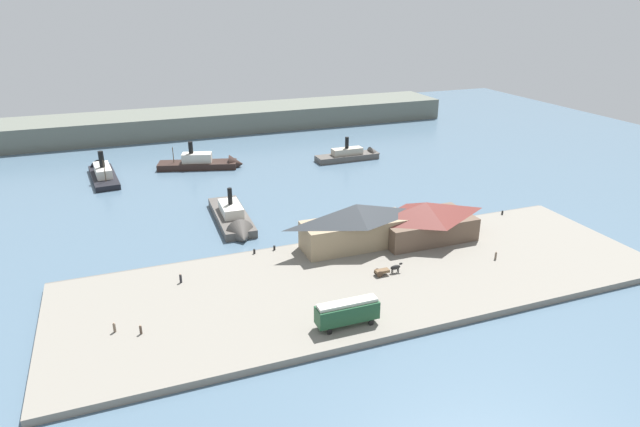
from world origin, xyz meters
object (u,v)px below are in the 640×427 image
object	(u,v)px
mooring_post_center_east	(274,248)
mooring_post_west	(502,213)
ferry_approaching_west	(234,221)
ferry_departing_north	(208,163)
street_tram	(347,311)
horse_cart	(388,269)
pedestrian_standing_center	(141,330)
pedestrian_near_east_shed	(114,328)
pedestrian_walking_west	(181,278)
ferry_outer_harbor	(102,172)
ferry_shed_west_terminal	(356,225)
ferry_moored_east	(354,155)
ferry_shed_central_terminal	(425,220)
mooring_post_center_west	(254,251)
pedestrian_near_west_shed	(496,256)

from	to	relation	value
mooring_post_center_east	mooring_post_west	distance (m)	55.25
ferry_approaching_west	ferry_departing_north	size ratio (longest dim) A/B	1.00
street_tram	horse_cart	xyz separation A→B (m)	(13.69, 12.76, -1.54)
pedestrian_standing_center	pedestrian_near_east_shed	xyz separation A→B (m)	(-3.69, 1.96, 0.04)
pedestrian_walking_west	ferry_outer_harbor	world-z (taller)	ferry_outer_harbor
ferry_shed_west_terminal	pedestrian_standing_center	world-z (taller)	ferry_shed_west_terminal
pedestrian_standing_center	ferry_moored_east	size ratio (longest dim) A/B	0.07
pedestrian_near_east_shed	ferry_moored_east	bearing A→B (deg)	46.06
ferry_shed_west_terminal	ferry_departing_north	bearing A→B (deg)	104.21
ferry_shed_west_terminal	horse_cart	distance (m)	13.62
pedestrian_walking_west	ferry_departing_north	xyz separation A→B (m)	(17.63, 72.47, -0.56)
mooring_post_west	ferry_approaching_west	size ratio (longest dim) A/B	0.03
ferry_shed_central_terminal	horse_cart	size ratio (longest dim) A/B	3.66
mooring_post_center_east	ferry_approaching_west	distance (m)	18.23
pedestrian_standing_center	mooring_post_center_west	distance (m)	31.12
street_tram	mooring_post_west	xyz separation A→B (m)	(52.43, 29.59, -2.02)
ferry_moored_east	ferry_shed_central_terminal	bearing A→B (deg)	-101.05
ferry_shed_west_terminal	mooring_post_center_west	xyz separation A→B (m)	(-20.06, 4.06, -4.22)
ferry_shed_west_terminal	mooring_post_center_east	world-z (taller)	ferry_shed_west_terminal
pedestrian_standing_center	ferry_outer_harbor	bearing A→B (deg)	92.97
mooring_post_center_west	pedestrian_near_east_shed	bearing A→B (deg)	-144.58
pedestrian_walking_west	pedestrian_near_east_shed	size ratio (longest dim) A/B	1.07
ferry_outer_harbor	pedestrian_walking_west	bearing A→B (deg)	-80.54
ferry_departing_north	mooring_post_center_west	bearing A→B (deg)	-92.10
pedestrian_standing_center	ferry_approaching_west	size ratio (longest dim) A/B	0.06
mooring_post_west	ferry_outer_harbor	distance (m)	110.28
ferry_shed_central_terminal	street_tram	world-z (taller)	ferry_shed_central_terminal
horse_cart	ferry_outer_harbor	distance (m)	97.38
pedestrian_standing_center	ferry_departing_north	size ratio (longest dim) A/B	0.06
pedestrian_near_east_shed	mooring_post_center_east	xyz separation A→B (m)	(30.89, 19.19, -0.31)
pedestrian_near_east_shed	ferry_approaching_west	world-z (taller)	ferry_approaching_west
mooring_post_center_west	ferry_approaching_west	world-z (taller)	ferry_approaching_west
street_tram	ferry_approaching_west	size ratio (longest dim) A/B	0.38
mooring_post_west	mooring_post_center_west	distance (m)	59.44
ferry_shed_central_terminal	pedestrian_near_west_shed	distance (m)	16.17
ferry_shed_west_terminal	ferry_outer_harbor	world-z (taller)	ferry_shed_west_terminal
ferry_shed_central_terminal	pedestrian_near_east_shed	xyz separation A→B (m)	(-62.13, -13.72, -3.28)
ferry_shed_central_terminal	ferry_outer_harbor	size ratio (longest dim) A/B	0.82
ferry_moored_east	ferry_departing_north	xyz separation A→B (m)	(-45.45, 7.23, 0.11)
horse_cart	mooring_post_west	xyz separation A→B (m)	(38.73, 16.83, -0.49)
ferry_shed_west_terminal	ferry_moored_east	bearing A→B (deg)	66.00
mooring_post_west	ferry_outer_harbor	xyz separation A→B (m)	(-87.03, 67.72, -0.27)
street_tram	ferry_moored_east	bearing A→B (deg)	65.17
pedestrian_near_west_shed	ferry_approaching_west	distance (m)	56.87
pedestrian_walking_west	mooring_post_center_west	bearing A→B (deg)	24.24
pedestrian_standing_center	mooring_post_center_east	size ratio (longest dim) A/B	1.75
pedestrian_near_west_shed	ferry_outer_harbor	world-z (taller)	ferry_outer_harbor
ferry_shed_west_terminal	pedestrian_walking_west	xyz separation A→B (m)	(-35.27, -2.79, -3.86)
pedestrian_standing_center	ferry_approaching_west	world-z (taller)	ferry_approaching_west
mooring_post_center_west	ferry_departing_north	xyz separation A→B (m)	(2.41, 65.62, -0.20)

